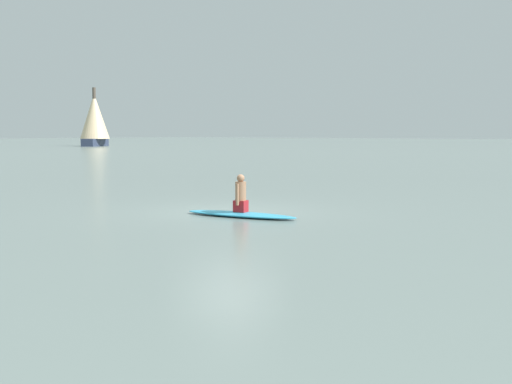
% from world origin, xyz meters
% --- Properties ---
extents(ground_plane, '(400.00, 400.00, 0.00)m').
position_xyz_m(ground_plane, '(0.00, 0.00, 0.00)').
color(ground_plane, slate).
extents(surfboard, '(3.16, 1.16, 0.13)m').
position_xyz_m(surfboard, '(0.93, -0.65, 0.06)').
color(surfboard, '#339EC6').
rests_on(surfboard, ground).
extents(person_paddler, '(0.35, 0.42, 0.94)m').
position_xyz_m(person_paddler, '(0.93, -0.65, 0.55)').
color(person_paddler, '#A51E23').
rests_on(person_paddler, surfboard).
extents(sailboat_distant, '(6.03, 6.44, 8.91)m').
position_xyz_m(sailboat_distant, '(-70.04, 50.51, 4.20)').
color(sailboat_distant, '#2D3851').
rests_on(sailboat_distant, ground).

